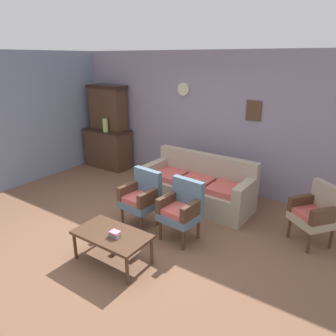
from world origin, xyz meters
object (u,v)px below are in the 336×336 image
(armchair_near_couch_end, at_px, (182,208))
(coffee_table, at_px, (112,236))
(floral_couch, at_px, (198,188))
(side_cabinet, at_px, (108,148))
(vase_on_cabinet, at_px, (105,125))
(armchair_near_cabinet, at_px, (142,196))
(wingback_chair_by_fireplace, at_px, (316,212))
(book_stack_on_table, at_px, (115,234))

(armchair_near_couch_end, distance_m, coffee_table, 1.09)
(coffee_table, bearing_deg, floral_couch, 87.52)
(side_cabinet, distance_m, vase_on_cabinet, 0.66)
(armchair_near_cabinet, bearing_deg, vase_on_cabinet, 145.75)
(vase_on_cabinet, distance_m, coffee_table, 3.72)
(armchair_near_cabinet, distance_m, wingback_chair_by_fireplace, 2.58)
(armchair_near_couch_end, relative_size, book_stack_on_table, 5.74)
(vase_on_cabinet, xyz_separation_m, wingback_chair_by_fireplace, (4.70, -0.60, -0.58))
(side_cabinet, relative_size, wingback_chair_by_fireplace, 1.28)
(armchair_near_cabinet, bearing_deg, book_stack_on_table, -69.25)
(wingback_chair_by_fireplace, distance_m, book_stack_on_table, 2.83)
(armchair_near_cabinet, height_order, wingback_chair_by_fireplace, same)
(wingback_chair_by_fireplace, bearing_deg, armchair_near_cabinet, -157.77)
(armchair_near_couch_end, bearing_deg, wingback_chair_by_fireplace, 30.53)
(vase_on_cabinet, relative_size, coffee_table, 0.31)
(floral_couch, xyz_separation_m, armchair_near_cabinet, (-0.39, -1.15, 0.17))
(armchair_near_couch_end, bearing_deg, armchair_near_cabinet, -179.52)
(armchair_near_cabinet, relative_size, armchair_near_couch_end, 1.00)
(floral_couch, bearing_deg, book_stack_on_table, -90.03)
(side_cabinet, xyz_separation_m, vase_on_cabinet, (0.14, -0.18, 0.62))
(vase_on_cabinet, xyz_separation_m, floral_couch, (2.70, -0.43, -0.76))
(coffee_table, bearing_deg, wingback_chair_by_fireplace, 43.17)
(armchair_near_cabinet, relative_size, coffee_table, 0.90)
(side_cabinet, bearing_deg, armchair_near_couch_end, -28.63)
(wingback_chair_by_fireplace, xyz_separation_m, book_stack_on_table, (-2.00, -2.00, -0.04))
(floral_couch, height_order, armchair_near_cabinet, same)
(wingback_chair_by_fireplace, relative_size, book_stack_on_table, 5.74)
(vase_on_cabinet, bearing_deg, armchair_near_cabinet, -34.25)
(floral_couch, bearing_deg, armchair_near_couch_end, -72.80)
(side_cabinet, height_order, armchair_near_cabinet, side_cabinet)
(wingback_chair_by_fireplace, bearing_deg, coffee_table, -136.83)
(vase_on_cabinet, relative_size, wingback_chair_by_fireplace, 0.34)
(floral_couch, bearing_deg, coffee_table, -92.48)
(armchair_near_couch_end, bearing_deg, floral_couch, 107.20)
(wingback_chair_by_fireplace, bearing_deg, book_stack_on_table, -134.98)
(armchair_near_cabinet, xyz_separation_m, book_stack_on_table, (0.39, -1.02, -0.04))
(side_cabinet, bearing_deg, armchair_near_cabinet, -35.51)
(vase_on_cabinet, bearing_deg, coffee_table, -44.45)
(floral_couch, distance_m, book_stack_on_table, 2.18)
(armchair_near_cabinet, bearing_deg, floral_couch, 71.29)
(armchair_near_couch_end, xyz_separation_m, book_stack_on_table, (-0.35, -1.03, -0.04))
(floral_couch, height_order, coffee_table, floral_couch)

